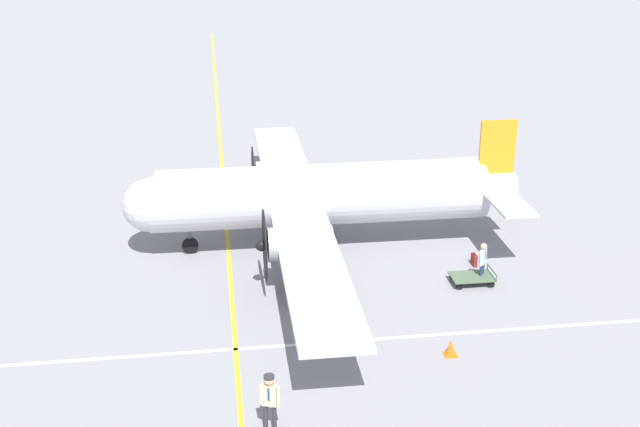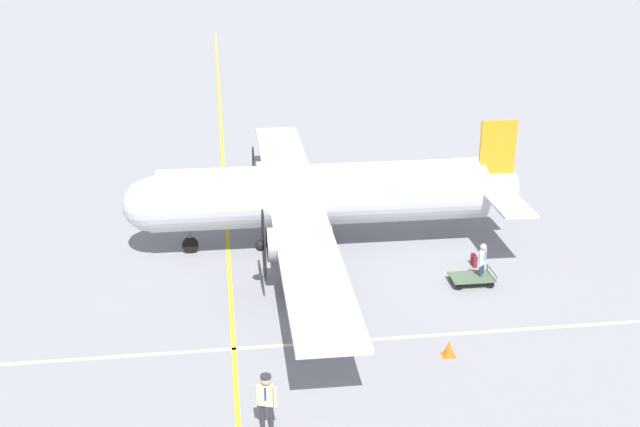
{
  "view_description": "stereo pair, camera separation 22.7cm",
  "coord_description": "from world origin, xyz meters",
  "px_view_note": "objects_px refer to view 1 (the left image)",
  "views": [
    {
      "loc": [
        -32.03,
        4.41,
        14.34
      ],
      "look_at": [
        0.0,
        0.0,
        1.55
      ],
      "focal_mm": 45.0,
      "sensor_mm": 36.0,
      "label": 1
    },
    {
      "loc": [
        -32.06,
        4.19,
        14.34
      ],
      "look_at": [
        0.0,
        0.0,
        1.55
      ],
      "focal_mm": 45.0,
      "sensor_mm": 36.0,
      "label": 2
    }
  ],
  "objects_px": {
    "airliner_main": "(311,195)",
    "traffic_cone": "(451,348)",
    "baggage_cart": "(473,277)",
    "crew_foreground": "(270,396)",
    "passenger_boarding": "(483,258)",
    "suitcase_near_door": "(474,260)"
  },
  "relations": [
    {
      "from": "passenger_boarding",
      "to": "baggage_cart",
      "type": "distance_m",
      "value": 0.86
    },
    {
      "from": "airliner_main",
      "to": "crew_foreground",
      "type": "height_order",
      "value": "airliner_main"
    },
    {
      "from": "passenger_boarding",
      "to": "baggage_cart",
      "type": "relative_size",
      "value": 0.99
    },
    {
      "from": "airliner_main",
      "to": "crew_foreground",
      "type": "distance_m",
      "value": 13.19
    },
    {
      "from": "airliner_main",
      "to": "traffic_cone",
      "type": "bearing_deg",
      "value": 110.59
    },
    {
      "from": "airliner_main",
      "to": "suitcase_near_door",
      "type": "distance_m",
      "value": 7.41
    },
    {
      "from": "baggage_cart",
      "to": "airliner_main",
      "type": "bearing_deg",
      "value": -37.17
    },
    {
      "from": "passenger_boarding",
      "to": "crew_foreground",
      "type": "bearing_deg",
      "value": -10.0
    },
    {
      "from": "airliner_main",
      "to": "baggage_cart",
      "type": "relative_size",
      "value": 14.46
    },
    {
      "from": "airliner_main",
      "to": "suitcase_near_door",
      "type": "bearing_deg",
      "value": 156.85
    },
    {
      "from": "suitcase_near_door",
      "to": "traffic_cone",
      "type": "bearing_deg",
      "value": 155.93
    },
    {
      "from": "passenger_boarding",
      "to": "suitcase_near_door",
      "type": "distance_m",
      "value": 1.72
    },
    {
      "from": "baggage_cart",
      "to": "passenger_boarding",
      "type": "bearing_deg",
      "value": -166.46
    },
    {
      "from": "passenger_boarding",
      "to": "airliner_main",
      "type": "bearing_deg",
      "value": -87.54
    },
    {
      "from": "suitcase_near_door",
      "to": "baggage_cart",
      "type": "xyz_separation_m",
      "value": [
        -1.62,
        0.59,
        0.02
      ]
    },
    {
      "from": "airliner_main",
      "to": "traffic_cone",
      "type": "height_order",
      "value": "airliner_main"
    },
    {
      "from": "airliner_main",
      "to": "crew_foreground",
      "type": "bearing_deg",
      "value": 78.05
    },
    {
      "from": "baggage_cart",
      "to": "traffic_cone",
      "type": "xyz_separation_m",
      "value": [
        -5.09,
        2.4,
        -0.0
      ]
    },
    {
      "from": "suitcase_near_door",
      "to": "crew_foreground",
      "type": "bearing_deg",
      "value": 136.99
    },
    {
      "from": "passenger_boarding",
      "to": "traffic_cone",
      "type": "relative_size",
      "value": 2.89
    },
    {
      "from": "crew_foreground",
      "to": "suitcase_near_door",
      "type": "distance_m",
      "value": 13.69
    },
    {
      "from": "crew_foreground",
      "to": "passenger_boarding",
      "type": "bearing_deg",
      "value": -117.92
    }
  ]
}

